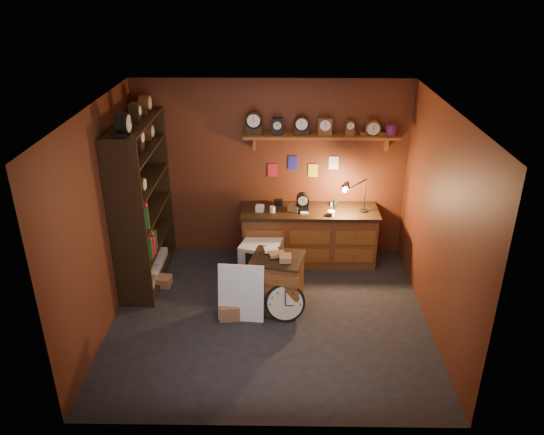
{
  "coord_description": "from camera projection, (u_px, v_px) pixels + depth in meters",
  "views": [
    {
      "loc": [
        0.11,
        -5.63,
        4.07
      ],
      "look_at": [
        0.03,
        0.35,
        1.25
      ],
      "focal_mm": 35.0,
      "sensor_mm": 36.0,
      "label": 1
    }
  ],
  "objects": [
    {
      "name": "floor_box_c",
      "position": [
        229.0,
        311.0,
        6.78
      ],
      "size": [
        0.29,
        0.25,
        0.2
      ],
      "primitive_type": "cube",
      "rotation": [
        0.0,
        0.0,
        0.15
      ],
      "color": "#91643F",
      "rests_on": "ground"
    },
    {
      "name": "floor_box_b",
      "position": [
        243.0,
        308.0,
        6.91
      ],
      "size": [
        0.24,
        0.27,
        0.12
      ],
      "primitive_type": "cube",
      "rotation": [
        0.0,
        0.0,
        0.21
      ],
      "color": "white",
      "rests_on": "ground"
    },
    {
      "name": "floor_box_a",
      "position": [
        163.0,
        281.0,
        7.47
      ],
      "size": [
        0.26,
        0.23,
        0.14
      ],
      "primitive_type": "cube",
      "rotation": [
        0.0,
        0.0,
        -0.14
      ],
      "color": "#91643F",
      "rests_on": "ground"
    },
    {
      "name": "low_cabinet",
      "position": [
        277.0,
        280.0,
        6.88
      ],
      "size": [
        0.75,
        0.68,
        0.83
      ],
      "rotation": [
        0.0,
        0.0,
        -0.22
      ],
      "color": "brown",
      "rests_on": "ground"
    },
    {
      "name": "shelving_unit",
      "position": [
        139.0,
        197.0,
        7.21
      ],
      "size": [
        0.47,
        1.6,
        2.58
      ],
      "color": "black",
      "rests_on": "ground"
    },
    {
      "name": "room_shell",
      "position": [
        273.0,
        190.0,
        6.19
      ],
      "size": [
        4.02,
        3.62,
        2.71
      ],
      "color": "#562814",
      "rests_on": "ground"
    },
    {
      "name": "mini_fridge",
      "position": [
        261.0,
        259.0,
        7.63
      ],
      "size": [
        0.65,
        0.67,
        0.55
      ],
      "rotation": [
        0.0,
        0.0,
        -0.29
      ],
      "color": "silver",
      "rests_on": "ground"
    },
    {
      "name": "workbench",
      "position": [
        309.0,
        233.0,
        7.96
      ],
      "size": [
        2.03,
        0.66,
        1.36
      ],
      "color": "brown",
      "rests_on": "ground"
    },
    {
      "name": "white_panel",
      "position": [
        242.0,
        318.0,
        6.81
      ],
      "size": [
        0.59,
        0.21,
        0.76
      ],
      "primitive_type": "cube",
      "rotation": [
        -0.17,
        0.0,
        -0.09
      ],
      "color": "silver",
      "rests_on": "ground"
    },
    {
      "name": "big_round_clock",
      "position": [
        285.0,
        302.0,
        6.69
      ],
      "size": [
        0.51,
        0.17,
        0.51
      ],
      "color": "black",
      "rests_on": "ground"
    },
    {
      "name": "floor",
      "position": [
        270.0,
        317.0,
        6.83
      ],
      "size": [
        4.0,
        4.0,
        0.0
      ],
      "primitive_type": "plane",
      "color": "black",
      "rests_on": "ground"
    }
  ]
}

